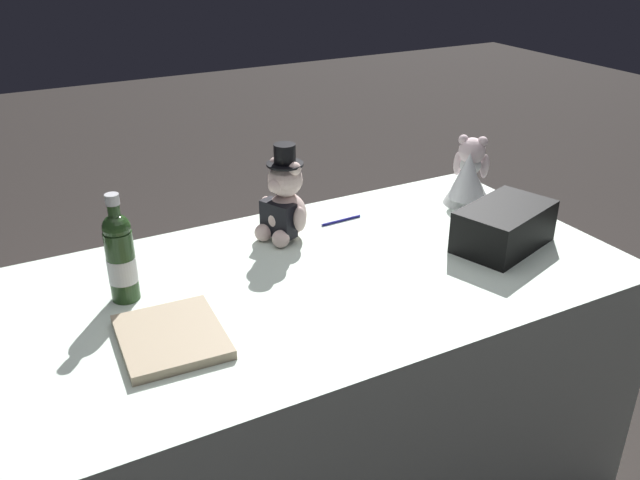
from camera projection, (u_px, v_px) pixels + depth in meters
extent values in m
cube|color=white|center=(320.00, 389.00, 1.92)|extent=(1.63, 0.87, 0.76)
ellipsoid|color=beige|center=(286.00, 215.00, 1.93)|extent=(0.12, 0.11, 0.14)
cube|color=black|center=(279.00, 219.00, 1.91)|extent=(0.09, 0.11, 0.10)
sphere|color=beige|center=(285.00, 179.00, 1.88)|extent=(0.10, 0.10, 0.10)
sphere|color=beige|center=(275.00, 186.00, 1.86)|extent=(0.04, 0.04, 0.04)
sphere|color=beige|center=(276.00, 163.00, 1.89)|extent=(0.04, 0.04, 0.04)
sphere|color=beige|center=(294.00, 169.00, 1.85)|extent=(0.04, 0.04, 0.04)
ellipsoid|color=beige|center=(266.00, 208.00, 1.95)|extent=(0.04, 0.04, 0.07)
ellipsoid|color=beige|center=(300.00, 219.00, 1.88)|extent=(0.04, 0.04, 0.07)
sphere|color=beige|center=(263.00, 233.00, 1.93)|extent=(0.05, 0.05, 0.05)
sphere|color=beige|center=(281.00, 239.00, 1.89)|extent=(0.05, 0.05, 0.05)
cylinder|color=black|center=(285.00, 164.00, 1.86)|extent=(0.10, 0.10, 0.01)
cylinder|color=black|center=(285.00, 154.00, 1.85)|extent=(0.06, 0.06, 0.05)
cone|color=white|center=(469.00, 183.00, 2.16)|extent=(0.16, 0.16, 0.14)
ellipsoid|color=white|center=(471.00, 165.00, 2.13)|extent=(0.07, 0.06, 0.06)
sphere|color=silver|center=(472.00, 151.00, 2.11)|extent=(0.09, 0.09, 0.09)
sphere|color=silver|center=(473.00, 149.00, 2.14)|extent=(0.04, 0.04, 0.04)
sphere|color=silver|center=(483.00, 141.00, 2.09)|extent=(0.03, 0.03, 0.03)
sphere|color=silver|center=(464.00, 140.00, 2.10)|extent=(0.03, 0.03, 0.03)
ellipsoid|color=silver|center=(485.00, 166.00, 2.14)|extent=(0.03, 0.03, 0.08)
ellipsoid|color=silver|center=(458.00, 163.00, 2.16)|extent=(0.03, 0.03, 0.08)
cone|color=white|center=(468.00, 175.00, 2.10)|extent=(0.17, 0.17, 0.15)
cylinder|color=#233F1C|center=(122.00, 266.00, 1.61)|extent=(0.07, 0.07, 0.18)
sphere|color=#233F1C|center=(116.00, 228.00, 1.56)|extent=(0.07, 0.07, 0.07)
cylinder|color=#233F1C|center=(114.00, 210.00, 1.54)|extent=(0.03, 0.03, 0.07)
cylinder|color=silver|center=(112.00, 199.00, 1.53)|extent=(0.03, 0.03, 0.03)
cylinder|color=white|center=(122.00, 269.00, 1.61)|extent=(0.07, 0.07, 0.06)
cylinder|color=navy|center=(341.00, 220.00, 2.05)|extent=(0.14, 0.02, 0.01)
cone|color=silver|center=(322.00, 225.00, 2.02)|extent=(0.01, 0.01, 0.01)
cube|color=black|center=(504.00, 226.00, 1.88)|extent=(0.33, 0.26, 0.12)
cube|color=#B7B7BF|center=(492.00, 214.00, 1.96)|extent=(0.04, 0.02, 0.03)
cube|color=tan|center=(171.00, 337.00, 1.47)|extent=(0.23, 0.27, 0.02)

